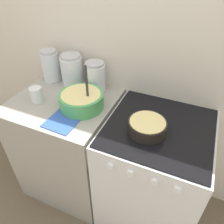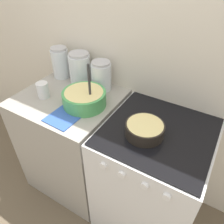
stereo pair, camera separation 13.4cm
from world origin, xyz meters
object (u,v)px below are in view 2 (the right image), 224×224
storage_jar_right (101,78)px  baking_pan (145,129)px  tin_can (43,90)px  stove (150,178)px  mixing_bowl (84,98)px  storage_jar_left (61,64)px  storage_jar_middle (80,70)px

storage_jar_right → baking_pan: bearing=-31.5°
storage_jar_right → tin_can: bearing=-133.7°
stove → storage_jar_right: 0.80m
mixing_bowl → tin_can: size_ratio=2.79×
stove → tin_can: size_ratio=8.13×
tin_can → stove: bearing=5.7°
mixing_bowl → storage_jar_left: (-0.40, 0.24, 0.05)m
mixing_bowl → storage_jar_middle: 0.32m
storage_jar_left → storage_jar_middle: 0.19m
tin_can → mixing_bowl: bearing=12.8°
stove → storage_jar_middle: storage_jar_middle is taller
storage_jar_right → tin_can: 0.42m
stove → tin_can: 0.98m
storage_jar_left → tin_can: storage_jar_left is taller
storage_jar_right → mixing_bowl: bearing=-85.9°
mixing_bowl → storage_jar_left: bearing=149.8°
mixing_bowl → baking_pan: 0.47m
storage_jar_middle → storage_jar_right: 0.19m
baking_pan → tin_can: (-0.78, -0.01, 0.02)m
storage_jar_right → tin_can: (-0.29, -0.31, -0.04)m
storage_jar_middle → storage_jar_right: bearing=0.0°
baking_pan → storage_jar_middle: 0.74m
mixing_bowl → tin_can: (-0.31, -0.07, -0.00)m
stove → mixing_bowl: mixing_bowl is taller
stove → storage_jar_middle: (-0.74, 0.22, 0.56)m
mixing_bowl → baking_pan: mixing_bowl is taller
stove → storage_jar_right: (-0.54, 0.22, 0.55)m
storage_jar_middle → tin_can: size_ratio=2.16×
stove → baking_pan: (-0.06, -0.07, 0.50)m
stove → mixing_bowl: 0.74m
stove → mixing_bowl: bearing=-178.5°
tin_can → storage_jar_left: bearing=107.3°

